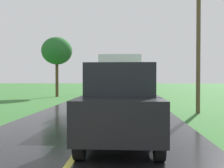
% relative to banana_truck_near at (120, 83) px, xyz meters
% --- Properties ---
extents(banana_truck_near, '(2.38, 5.82, 2.80)m').
position_rel_banana_truck_near_xyz_m(banana_truck_near, '(0.00, 0.00, 0.00)').
color(banana_truck_near, '#2D2D30').
rests_on(banana_truck_near, road_surface).
extents(banana_truck_far, '(2.38, 5.81, 2.80)m').
position_rel_banana_truck_near_xyz_m(banana_truck_far, '(0.03, 13.47, 0.01)').
color(banana_truck_far, '#2D2D30').
rests_on(banana_truck_far, road_surface).
extents(utility_pole_roadside, '(1.65, 0.20, 7.50)m').
position_rel_banana_truck_near_xyz_m(utility_pole_roadside, '(3.83, 0.41, 2.54)').
color(utility_pole_roadside, brown).
rests_on(utility_pole_roadside, ground).
extents(roadside_tree_mid_right, '(2.87, 2.87, 5.62)m').
position_rel_banana_truck_near_xyz_m(roadside_tree_mid_right, '(-6.22, 11.67, 2.84)').
color(roadside_tree_mid_right, '#4C3823').
rests_on(roadside_tree_mid_right, ground).
extents(following_car, '(1.74, 4.10, 1.92)m').
position_rel_banana_truck_near_xyz_m(following_car, '(0.19, -6.20, -0.39)').
color(following_car, black).
rests_on(following_car, road_surface).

